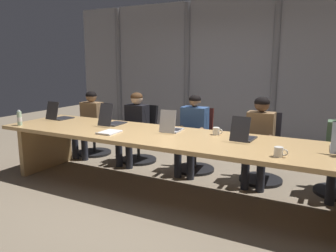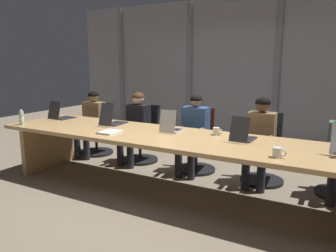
% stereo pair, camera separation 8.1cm
% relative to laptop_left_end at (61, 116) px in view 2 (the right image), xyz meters
% --- Properties ---
extents(ground_plane, '(14.36, 14.36, 0.00)m').
position_rel_laptop_left_end_xyz_m(ground_plane, '(2.01, -0.20, -0.82)').
color(ground_plane, '#7F705B').
extents(conference_table, '(4.71, 1.14, 0.76)m').
position_rel_laptop_left_end_xyz_m(conference_table, '(2.01, -0.20, -0.19)').
color(conference_table, tan).
rests_on(conference_table, ground_plane).
extents(curtain_backdrop, '(7.18, 0.17, 2.83)m').
position_rel_laptop_left_end_xyz_m(curtain_backdrop, '(2.01, 2.48, 0.60)').
color(curtain_backdrop, '#9999A0').
rests_on(curtain_backdrop, ground_plane).
extents(laptop_left_end, '(0.27, 0.39, 0.29)m').
position_rel_laptop_left_end_xyz_m(laptop_left_end, '(0.00, 0.00, 0.00)').
color(laptop_left_end, '#2D2D33').
rests_on(laptop_left_end, conference_table).
extents(laptop_left_mid, '(0.24, 0.45, 0.33)m').
position_rel_laptop_left_end_xyz_m(laptop_left_mid, '(1.04, 0.01, 0.01)').
color(laptop_left_mid, '#2D2D33').
rests_on(laptop_left_mid, conference_table).
extents(laptop_center, '(0.25, 0.40, 0.30)m').
position_rel_laptop_left_end_xyz_m(laptop_center, '(2.01, 0.00, 0.00)').
color(laptop_center, '#BCBCC1').
rests_on(laptop_center, conference_table).
extents(laptop_right_mid, '(0.23, 0.41, 0.30)m').
position_rel_laptop_left_end_xyz_m(laptop_right_mid, '(2.98, -0.03, 0.00)').
color(laptop_right_mid, '#2D2D33').
rests_on(laptop_right_mid, conference_table).
extents(office_chair_left_end, '(0.60, 0.60, 0.92)m').
position_rel_laptop_left_end_xyz_m(office_chair_left_end, '(0.02, 0.83, -0.47)').
color(office_chair_left_end, '#2D2D38').
rests_on(office_chair_left_end, ground_plane).
extents(office_chair_left_mid, '(0.60, 0.61, 0.94)m').
position_rel_laptop_left_end_xyz_m(office_chair_left_mid, '(0.99, 0.83, -0.46)').
color(office_chair_left_mid, black).
rests_on(office_chair_left_mid, ground_plane).
extents(office_chair_center, '(0.60, 0.60, 0.96)m').
position_rel_laptop_left_end_xyz_m(office_chair_center, '(2.01, 0.83, -0.46)').
color(office_chair_center, '#511E19').
rests_on(office_chair_center, ground_plane).
extents(office_chair_right_mid, '(0.60, 0.60, 0.96)m').
position_rel_laptop_left_end_xyz_m(office_chair_right_mid, '(3.03, 0.84, -0.46)').
color(office_chair_right_mid, '#2D2D38').
rests_on(office_chair_right_mid, ground_plane).
extents(person_left_end, '(0.40, 0.56, 1.15)m').
position_rel_laptop_left_end_xyz_m(person_left_end, '(0.02, 0.67, -0.16)').
color(person_left_end, olive).
rests_on(person_left_end, ground_plane).
extents(person_left_mid, '(0.37, 0.55, 1.17)m').
position_rel_laptop_left_end_xyz_m(person_left_mid, '(0.97, 0.67, -0.15)').
color(person_left_mid, black).
rests_on(person_left_mid, ground_plane).
extents(person_center, '(0.40, 0.55, 1.18)m').
position_rel_laptop_left_end_xyz_m(person_center, '(2.02, 0.68, -0.15)').
color(person_center, '#335184').
rests_on(person_center, ground_plane).
extents(person_right_mid, '(0.38, 0.55, 1.20)m').
position_rel_laptop_left_end_xyz_m(person_right_mid, '(3.01, 0.68, -0.13)').
color(person_right_mid, olive).
rests_on(person_right_mid, ground_plane).
extents(water_bottle_secondary, '(0.07, 0.07, 0.22)m').
position_rel_laptop_left_end_xyz_m(water_bottle_secondary, '(-0.12, -0.63, 0.04)').
color(water_bottle_secondary, '#ADD1B2').
rests_on(water_bottle_secondary, conference_table).
extents(coffee_mug_near, '(0.13, 0.09, 0.10)m').
position_rel_laptop_left_end_xyz_m(coffee_mug_near, '(3.47, -0.54, -0.01)').
color(coffee_mug_near, white).
rests_on(coffee_mug_near, conference_table).
extents(coffee_mug_far, '(0.13, 0.08, 0.09)m').
position_rel_laptop_left_end_xyz_m(coffee_mug_far, '(2.60, 0.11, -0.01)').
color(coffee_mug_far, white).
rests_on(coffee_mug_far, conference_table).
extents(spiral_notepad, '(0.24, 0.32, 0.03)m').
position_rel_laptop_left_end_xyz_m(spiral_notepad, '(1.34, -0.44, -0.05)').
color(spiral_notepad, silver).
rests_on(spiral_notepad, conference_table).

